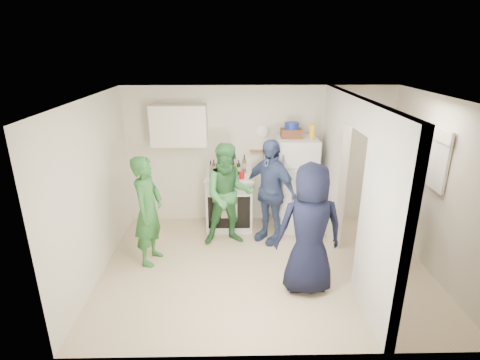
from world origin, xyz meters
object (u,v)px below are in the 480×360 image
object	(u,v)px
yellow_cup_stack_top	(312,132)
person_denim	(269,191)
wicker_basket	(291,133)
person_green_center	(229,195)
fridge	(295,184)
person_green_left	(148,211)
person_navy	(310,229)
person_nook	(388,213)
blue_bowl	(292,126)
stove	(229,201)

from	to	relation	value
yellow_cup_stack_top	person_denim	world-z (taller)	yellow_cup_stack_top
wicker_basket	person_green_center	world-z (taller)	wicker_basket
fridge	person_green_left	bearing A→B (deg)	-154.62
yellow_cup_stack_top	person_navy	distance (m)	2.00
person_green_left	person_navy	xyz separation A→B (m)	(2.24, -0.74, 0.05)
fridge	person_green_center	bearing A→B (deg)	-154.38
person_green_center	person_nook	world-z (taller)	person_green_center
wicker_basket	person_green_left	distance (m)	2.69
person_green_left	person_nook	size ratio (longest dim) A/B	1.00
wicker_basket	yellow_cup_stack_top	distance (m)	0.36
fridge	person_green_center	world-z (taller)	person_green_center
wicker_basket	person_nook	distance (m)	2.02
yellow_cup_stack_top	person_nook	world-z (taller)	yellow_cup_stack_top
person_nook	yellow_cup_stack_top	bearing A→B (deg)	-134.60
person_navy	wicker_basket	bearing A→B (deg)	-93.15
blue_bowl	yellow_cup_stack_top	world-z (taller)	blue_bowl
stove	person_nook	size ratio (longest dim) A/B	0.60
blue_bowl	fridge	bearing A→B (deg)	-26.57
wicker_basket	person_green_left	bearing A→B (deg)	-152.64
yellow_cup_stack_top	person_nook	distance (m)	1.77
yellow_cup_stack_top	wicker_basket	bearing A→B (deg)	154.89
person_green_left	person_green_center	world-z (taller)	person_green_center
blue_bowl	yellow_cup_stack_top	bearing A→B (deg)	-25.11
person_denim	person_nook	bearing A→B (deg)	18.64
wicker_basket	person_navy	world-z (taller)	wicker_basket
wicker_basket	person_green_center	size ratio (longest dim) A/B	0.20
stove	person_denim	size ratio (longest dim) A/B	0.57
stove	person_navy	distance (m)	2.20
wicker_basket	person_denim	xyz separation A→B (m)	(-0.40, -0.53, -0.85)
person_green_left	person_green_center	distance (m)	1.31
person_green_center	wicker_basket	bearing A→B (deg)	22.48
person_nook	wicker_basket	bearing A→B (deg)	-129.69
person_navy	person_nook	world-z (taller)	person_navy
yellow_cup_stack_top	person_navy	xyz separation A→B (m)	(-0.33, -1.76, -0.89)
person_green_center	person_navy	xyz separation A→B (m)	(1.06, -1.30, 0.04)
person_navy	blue_bowl	bearing A→B (deg)	-93.15
fridge	yellow_cup_stack_top	xyz separation A→B (m)	(0.22, -0.10, 0.95)
person_green_center	person_denim	bearing A→B (deg)	-0.70
fridge	person_navy	world-z (taller)	person_navy
wicker_basket	yellow_cup_stack_top	size ratio (longest dim) A/B	1.40
blue_bowl	person_denim	bearing A→B (deg)	-126.79
fridge	blue_bowl	bearing A→B (deg)	153.43
stove	wicker_basket	world-z (taller)	wicker_basket
fridge	person_denim	xyz separation A→B (m)	(-0.50, -0.48, 0.05)
wicker_basket	person_navy	bearing A→B (deg)	-90.26
fridge	wicker_basket	size ratio (longest dim) A/B	4.74
person_green_center	person_green_left	bearing A→B (deg)	-162.12
blue_bowl	yellow_cup_stack_top	size ratio (longest dim) A/B	0.96
blue_bowl	person_green_center	bearing A→B (deg)	-150.27
fridge	person_navy	distance (m)	1.86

